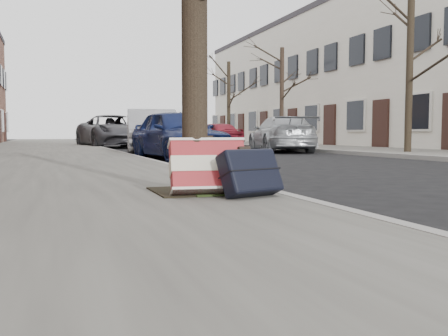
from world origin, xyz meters
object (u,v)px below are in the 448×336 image
object	(u,v)px
car_near_mid	(152,132)
car_near_front	(178,134)
suitcase_red	(208,167)
suitcase_navy	(250,172)

from	to	relation	value
car_near_mid	car_near_front	bearing A→B (deg)	-83.35
car_near_mid	suitcase_red	bearing A→B (deg)	-91.24
car_near_front	suitcase_navy	bearing A→B (deg)	-107.31
car_near_front	car_near_mid	size ratio (longest dim) A/B	0.87
suitcase_navy	car_near_mid	xyz separation A→B (m)	(1.51, 12.09, 0.40)
suitcase_red	car_near_front	size ratio (longest dim) A/B	0.17
suitcase_navy	car_near_mid	size ratio (longest dim) A/B	0.13
car_near_front	suitcase_red	bearing A→B (deg)	-109.79
suitcase_red	car_near_mid	world-z (taller)	car_near_mid
suitcase_navy	car_near_mid	bearing A→B (deg)	64.70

